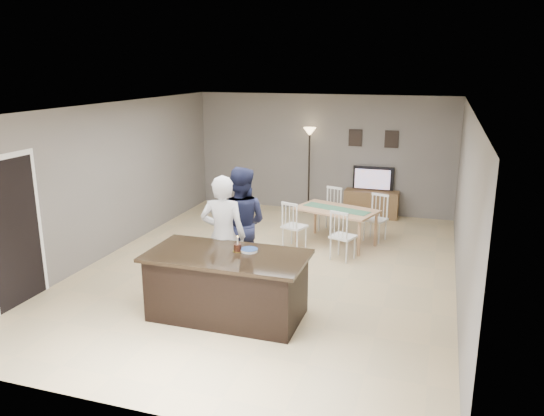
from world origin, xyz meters
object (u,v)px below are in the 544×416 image
(tv_console, at_px, (371,204))
(woman, at_px, (223,236))
(kitchen_island, at_px, (227,285))
(plate_stack, at_px, (249,250))
(man, at_px, (240,224))
(floor_lamp, at_px, (309,147))
(television, at_px, (373,179))
(dining_table, at_px, (336,215))
(birthday_cake, at_px, (238,248))

(tv_console, bearing_deg, woman, -107.17)
(kitchen_island, height_order, plate_stack, plate_stack)
(man, distance_m, floor_lamp, 4.34)
(television, bearing_deg, kitchen_island, 77.99)
(television, distance_m, dining_table, 2.25)
(tv_console, bearing_deg, plate_stack, -100.00)
(kitchen_island, bearing_deg, television, 77.99)
(kitchen_island, height_order, birthday_cake, birthday_cake)
(birthday_cake, bearing_deg, man, 109.73)
(kitchen_island, relative_size, woman, 1.18)
(woman, relative_size, birthday_cake, 8.39)
(kitchen_island, relative_size, man, 1.17)
(tv_console, relative_size, birthday_cake, 5.52)
(birthday_cake, bearing_deg, tv_console, 78.53)
(television, bearing_deg, birthday_cake, 78.67)
(dining_table, bearing_deg, man, -99.15)
(man, xyz_separation_m, dining_table, (1.12, 2.15, -0.34))
(kitchen_island, relative_size, plate_stack, 9.07)
(man, bearing_deg, plate_stack, 111.55)
(television, relative_size, plate_stack, 3.85)
(dining_table, bearing_deg, plate_stack, -81.44)
(man, bearing_deg, kitchen_island, 98.12)
(tv_console, bearing_deg, television, 90.00)
(television, relative_size, woman, 0.50)
(tv_console, bearing_deg, floor_lamp, 179.22)
(woman, distance_m, floor_lamp, 4.98)
(woman, height_order, man, man)
(tv_console, xyz_separation_m, floor_lamp, (-1.46, 0.02, 1.22))
(television, distance_m, floor_lamp, 1.61)
(tv_console, xyz_separation_m, man, (-1.51, -4.28, 0.62))
(television, relative_size, man, 0.50)
(kitchen_island, distance_m, floor_lamp, 5.70)
(plate_stack, bearing_deg, floor_lamp, 95.44)
(woman, bearing_deg, dining_table, -120.97)
(tv_console, relative_size, dining_table, 0.59)
(tv_console, distance_m, dining_table, 2.18)
(kitchen_island, bearing_deg, tv_console, 77.84)
(birthday_cake, xyz_separation_m, dining_table, (0.71, 3.29, -0.37))
(plate_stack, bearing_deg, kitchen_island, -143.37)
(television, height_order, woman, woman)
(kitchen_island, xyz_separation_m, woman, (-0.32, 0.65, 0.46))
(man, bearing_deg, television, -114.46)
(man, relative_size, plate_stack, 7.72)
(television, xyz_separation_m, woman, (-1.52, -4.99, 0.05))
(woman, distance_m, man, 0.64)
(plate_stack, xyz_separation_m, dining_table, (0.56, 3.25, -0.34))
(man, bearing_deg, dining_table, -122.76)
(kitchen_island, bearing_deg, dining_table, 76.79)
(floor_lamp, bearing_deg, birthday_cake, -86.18)
(birthday_cake, relative_size, plate_stack, 0.92)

